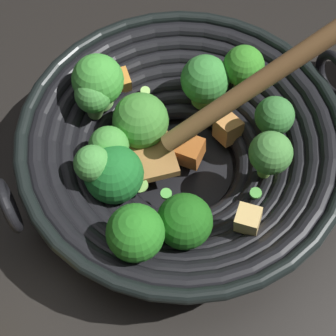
{
  "coord_description": "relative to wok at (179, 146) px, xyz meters",
  "views": [
    {
      "loc": [
        -0.16,
        -0.21,
        0.5
      ],
      "look_at": [
        -0.02,
        -0.0,
        0.03
      ],
      "focal_mm": 54.25,
      "sensor_mm": 36.0,
      "label": 1
    }
  ],
  "objects": [
    {
      "name": "ground_plane",
      "position": [
        0.0,
        -0.0,
        -0.06
      ],
      "size": [
        4.0,
        4.0,
        0.0
      ],
      "primitive_type": "plane",
      "color": "black"
    },
    {
      "name": "wok",
      "position": [
        0.0,
        0.0,
        0.0
      ],
      "size": [
        0.37,
        0.33,
        0.21
      ],
      "color": "black",
      "rests_on": "ground"
    }
  ]
}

